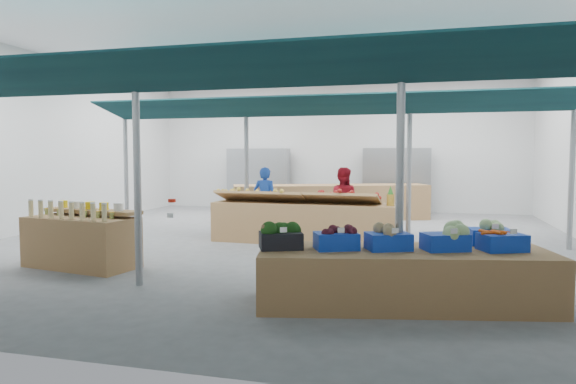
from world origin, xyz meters
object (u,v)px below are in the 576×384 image
Objects in this scene: crate_stack at (536,285)px; vendor_left at (265,200)px; veg_counter at (404,277)px; fruit_counter at (305,223)px; vendor_right at (342,202)px; bottle_shelf at (83,240)px.

vendor_left is at bearing 133.91° from crate_stack.
fruit_counter is (-2.11, 4.02, 0.08)m from veg_counter.
fruit_counter is 1.67m from vendor_left.
vendor_left and vendor_right have the same top height.
vendor_left is (-1.20, 1.10, 0.35)m from fruit_counter.
bottle_shelf is at bearing 158.43° from veg_counter.
vendor_right reaches higher than bottle_shelf.
vendor_left reaches higher than veg_counter.
bottle_shelf is at bearing -131.03° from fruit_counter.
bottle_shelf is 6.57m from crate_stack.
bottle_shelf is at bearing 173.69° from crate_stack.
crate_stack is (1.48, 0.15, -0.03)m from veg_counter.
bottle_shelf is 3.17× the size of crate_stack.
vendor_left is at bearing 77.53° from bottle_shelf.
fruit_counter is 2.50× the size of vendor_left.
vendor_left is at bearing 111.10° from veg_counter.
veg_counter is 5.63× the size of crate_stack.
bottle_shelf is 0.56× the size of veg_counter.
bottle_shelf reaches higher than crate_stack.
vendor_left reaches higher than bottle_shelf.
vendor_left is at bearing 1.96° from vendor_right.
crate_stack is 0.40× the size of vendor_right.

